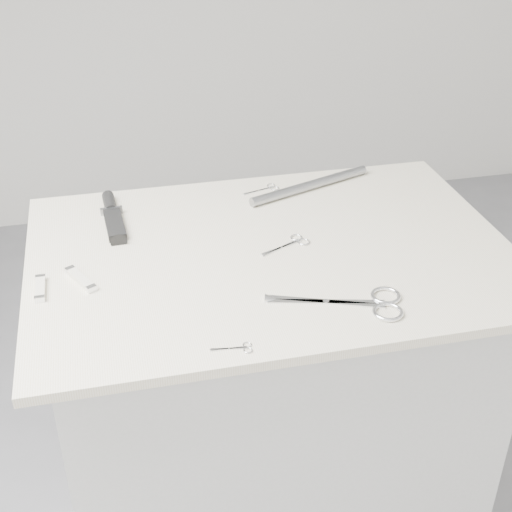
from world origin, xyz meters
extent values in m
cube|color=beige|center=(0.00, 0.00, 0.45)|extent=(0.90, 0.60, 0.90)
cube|color=beige|center=(0.00, 0.00, 0.91)|extent=(1.00, 0.70, 0.02)
cube|color=silver|center=(0.05, -0.21, 0.92)|extent=(0.22, 0.10, 0.00)
cylinder|color=silver|center=(0.05, -0.21, 0.92)|extent=(0.01, 0.01, 0.01)
torus|color=silver|center=(0.17, -0.22, 0.92)|extent=(0.06, 0.06, 0.01)
torus|color=silver|center=(0.15, -0.27, 0.92)|extent=(0.06, 0.06, 0.01)
cube|color=silver|center=(0.02, 0.00, 0.92)|extent=(0.10, 0.06, 0.00)
cylinder|color=silver|center=(0.02, 0.00, 0.92)|extent=(0.01, 0.01, 0.00)
torus|color=silver|center=(0.06, 0.03, 0.92)|extent=(0.03, 0.03, 0.00)
torus|color=silver|center=(0.07, 0.01, 0.92)|extent=(0.03, 0.03, 0.00)
cube|color=silver|center=(0.04, 0.27, 0.92)|extent=(0.08, 0.04, 0.00)
cylinder|color=silver|center=(0.04, 0.27, 0.92)|extent=(0.00, 0.00, 0.00)
torus|color=silver|center=(0.07, 0.29, 0.92)|extent=(0.02, 0.02, 0.00)
torus|color=silver|center=(0.08, 0.27, 0.92)|extent=(0.02, 0.02, 0.00)
cube|color=silver|center=(-0.15, -0.31, 0.92)|extent=(0.06, 0.02, 0.00)
cylinder|color=silver|center=(-0.15, -0.31, 0.92)|extent=(0.00, 0.00, 0.00)
torus|color=silver|center=(-0.12, -0.30, 0.92)|extent=(0.02, 0.02, 0.00)
torus|color=silver|center=(-0.12, -0.32, 0.92)|extent=(0.02, 0.02, 0.00)
cube|color=black|center=(-0.31, 0.17, 0.93)|extent=(0.04, 0.13, 0.02)
cube|color=gray|center=(-0.32, 0.23, 0.93)|extent=(0.05, 0.01, 0.02)
cylinder|color=black|center=(-0.32, 0.27, 0.93)|extent=(0.03, 0.08, 0.03)
cube|color=beige|center=(-0.46, -0.05, 0.93)|extent=(0.02, 0.08, 0.01)
cube|color=silver|center=(-0.46, -0.01, 0.93)|extent=(0.02, 0.01, 0.01)
cube|color=silver|center=(-0.46, -0.09, 0.93)|extent=(0.02, 0.01, 0.01)
cube|color=beige|center=(-0.39, -0.04, 0.93)|extent=(0.06, 0.09, 0.01)
cube|color=silver|center=(-0.41, 0.00, 0.93)|extent=(0.02, 0.02, 0.01)
cube|color=silver|center=(-0.37, -0.07, 0.93)|extent=(0.02, 0.02, 0.01)
cylinder|color=gray|center=(0.16, 0.25, 0.93)|extent=(0.32, 0.14, 0.02)
camera|label=1|loc=(-0.32, -1.23, 1.68)|focal=50.00mm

